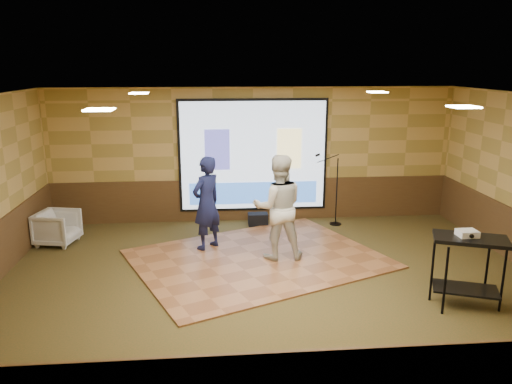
{
  "coord_description": "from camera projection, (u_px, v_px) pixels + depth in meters",
  "views": [
    {
      "loc": [
        -0.9,
        -7.47,
        3.49
      ],
      "look_at": [
        -0.16,
        0.98,
        1.3
      ],
      "focal_mm": 35.0,
      "sensor_mm": 36.0,
      "label": 1
    }
  ],
  "objects": [
    {
      "name": "av_table",
      "position": [
        469.0,
        257.0,
        7.22
      ],
      "size": [
        1.02,
        0.54,
        1.07
      ],
      "rotation": [
        0.0,
        0.0,
        -0.37
      ],
      "color": "black",
      "rests_on": "ground"
    },
    {
      "name": "player_left",
      "position": [
        207.0,
        203.0,
        9.43
      ],
      "size": [
        0.77,
        0.76,
        1.79
      ],
      "primitive_type": "imported",
      "rotation": [
        0.0,
        0.0,
        3.91
      ],
      "color": "#151A43",
      "rests_on": "dance_floor"
    },
    {
      "name": "room_shell",
      "position": [
        272.0,
        157.0,
        7.63
      ],
      "size": [
        9.04,
        7.04,
        3.02
      ],
      "color": "tan",
      "rests_on": "ground"
    },
    {
      "name": "downlight_nw",
      "position": [
        139.0,
        93.0,
        8.96
      ],
      "size": [
        0.32,
        0.32,
        0.02
      ],
      "primitive_type": "cube",
      "color": "#FFEEBF",
      "rests_on": "room_shell"
    },
    {
      "name": "player_right",
      "position": [
        278.0,
        207.0,
        8.94
      ],
      "size": [
        0.93,
        0.73,
        1.91
      ],
      "primitive_type": "imported",
      "rotation": [
        0.0,
        0.0,
        3.15
      ],
      "color": "beige",
      "rests_on": "dance_floor"
    },
    {
      "name": "projector",
      "position": [
        467.0,
        233.0,
        7.18
      ],
      "size": [
        0.28,
        0.23,
        0.09
      ],
      "primitive_type": "cube",
      "rotation": [
        0.0,
        0.0,
        0.02
      ],
      "color": "white",
      "rests_on": "av_table"
    },
    {
      "name": "mic_stand",
      "position": [
        334.0,
        203.0,
        11.03
      ],
      "size": [
        0.64,
        0.26,
        1.62
      ],
      "rotation": [
        0.0,
        0.0,
        0.17
      ],
      "color": "black",
      "rests_on": "ground"
    },
    {
      "name": "downlight_sw",
      "position": [
        99.0,
        110.0,
        5.78
      ],
      "size": [
        0.32,
        0.32,
        0.02
      ],
      "primitive_type": "cube",
      "color": "#FFEEBF",
      "rests_on": "room_shell"
    },
    {
      "name": "wainscot_back",
      "position": [
        253.0,
        200.0,
        11.39
      ],
      "size": [
        9.0,
        0.04,
        0.95
      ],
      "primitive_type": "cube",
      "color": "#4A3018",
      "rests_on": "ground"
    },
    {
      "name": "projector_screen",
      "position": [
        253.0,
        157.0,
        11.1
      ],
      "size": [
        3.32,
        0.06,
        2.52
      ],
      "color": "black",
      "rests_on": "room_shell"
    },
    {
      "name": "ground",
      "position": [
        271.0,
        284.0,
        8.15
      ],
      "size": [
        9.0,
        9.0,
        0.0
      ],
      "primitive_type": "plane",
      "color": "#323A1A",
      "rests_on": "ground"
    },
    {
      "name": "duffel_bag",
      "position": [
        258.0,
        219.0,
        11.07
      ],
      "size": [
        0.43,
        0.29,
        0.27
      ],
      "primitive_type": "cube",
      "rotation": [
        0.0,
        0.0,
        0.0
      ],
      "color": "black",
      "rests_on": "ground"
    },
    {
      "name": "downlight_se",
      "position": [
        464.0,
        107.0,
        6.15
      ],
      "size": [
        0.32,
        0.32,
        0.02
      ],
      "primitive_type": "cube",
      "color": "#FFEEBF",
      "rests_on": "room_shell"
    },
    {
      "name": "banquet_chair",
      "position": [
        57.0,
        228.0,
        9.87
      ],
      "size": [
        0.88,
        0.86,
        0.67
      ],
      "primitive_type": "imported",
      "rotation": [
        0.0,
        0.0,
        1.35
      ],
      "color": "gray",
      "rests_on": "ground"
    },
    {
      "name": "downlight_ne",
      "position": [
        377.0,
        92.0,
        9.33
      ],
      "size": [
        0.32,
        0.32,
        0.02
      ],
      "primitive_type": "cube",
      "color": "#FFEEBF",
      "rests_on": "room_shell"
    },
    {
      "name": "dance_floor",
      "position": [
        258.0,
        259.0,
        9.14
      ],
      "size": [
        5.21,
        4.69,
        0.03
      ],
      "primitive_type": "cube",
      "rotation": [
        0.0,
        0.0,
        0.41
      ],
      "color": "#9A6038",
      "rests_on": "ground"
    }
  ]
}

